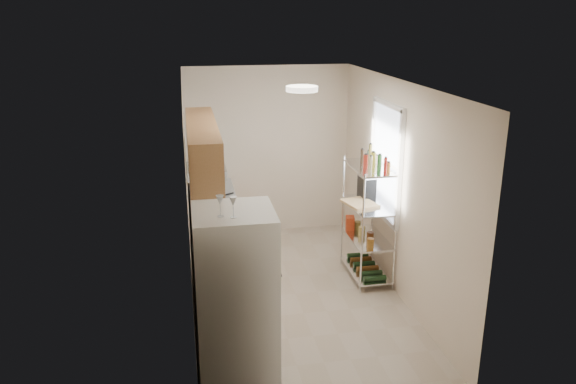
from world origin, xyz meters
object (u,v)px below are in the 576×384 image
Objects in this scene: refrigerator at (236,300)px; frying_pan_large at (214,204)px; rice_cooker at (210,219)px; espresso_machine at (367,187)px; cutting_board at (360,203)px.

frying_pan_large is (-0.04, 2.53, 0.06)m from refrigerator.
refrigerator is at bearing -82.68° from frying_pan_large.
rice_cooker is 2.10m from espresso_machine.
refrigerator is at bearing -132.47° from cutting_board.
cutting_board is 1.44× the size of espresso_machine.
espresso_machine reaches higher than rice_cooker.
frying_pan_large is (0.09, 0.75, -0.08)m from rice_cooker.
espresso_machine is (1.97, -0.36, 0.24)m from frying_pan_large.
rice_cooker is at bearing -90.17° from frying_pan_large.
rice_cooker is 0.95× the size of frying_pan_large.
frying_pan_large is 1.91m from cutting_board.
refrigerator is 2.62m from cutting_board.
espresso_machine is at bearing 48.39° from refrigerator.
rice_cooker is (-0.13, 1.78, 0.14)m from refrigerator.
rice_cooker is at bearing -175.48° from cutting_board.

